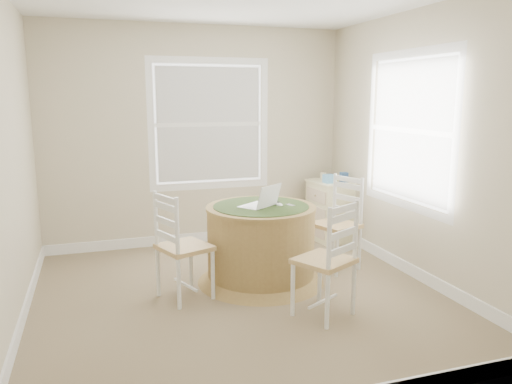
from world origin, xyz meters
name	(u,v)px	position (x,y,z in m)	size (l,w,h in m)	color
room	(251,151)	(0.17, 0.16, 1.30)	(3.64, 3.64, 2.64)	#847654
round_table	(261,240)	(0.31, 0.30, 0.41)	(1.23, 1.23, 0.76)	olive
chair_left	(184,247)	(-0.47, 0.12, 0.47)	(0.42, 0.40, 0.95)	white
chair_near	(324,260)	(0.55, -0.59, 0.47)	(0.42, 0.40, 0.95)	white
chair_right	(336,225)	(1.16, 0.40, 0.47)	(0.42, 0.40, 0.95)	white
laptop	(260,203)	(0.29, 0.28, 0.78)	(0.43, 0.43, 0.23)	white
mouse	(279,205)	(0.48, 0.27, 0.76)	(0.06, 0.10, 0.03)	white
phone	(290,205)	(0.58, 0.24, 0.75)	(0.04, 0.09, 0.02)	#B7BABF
keys	(275,203)	(0.48, 0.37, 0.76)	(0.06, 0.05, 0.03)	black
corner_chest	(329,211)	(1.58, 1.40, 0.38)	(0.47, 0.60, 0.75)	#F4EDB7
tissue_box	(329,179)	(1.51, 1.30, 0.80)	(0.12, 0.12, 0.10)	#60A6DC
box_yellow	(333,178)	(1.63, 1.42, 0.78)	(0.15, 0.10, 0.06)	#CFD64B
box_blue	(343,177)	(1.70, 1.29, 0.81)	(0.08, 0.08, 0.12)	#2F558F
cup_cream	(323,176)	(1.54, 1.51, 0.79)	(0.07, 0.07, 0.09)	beige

